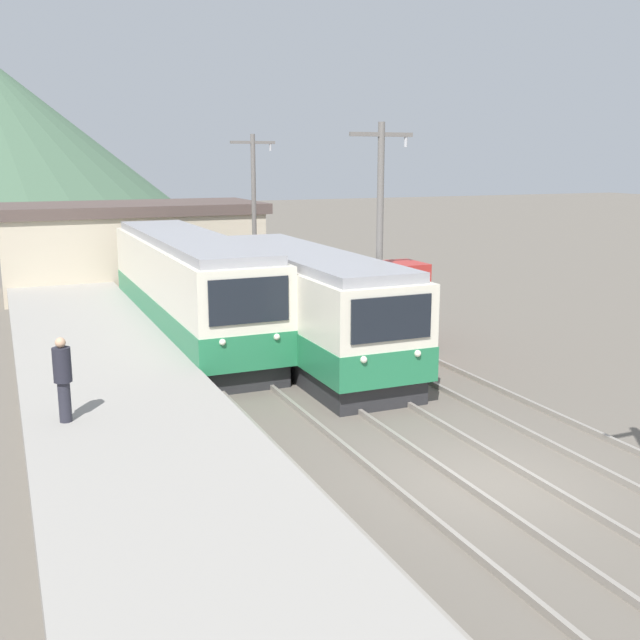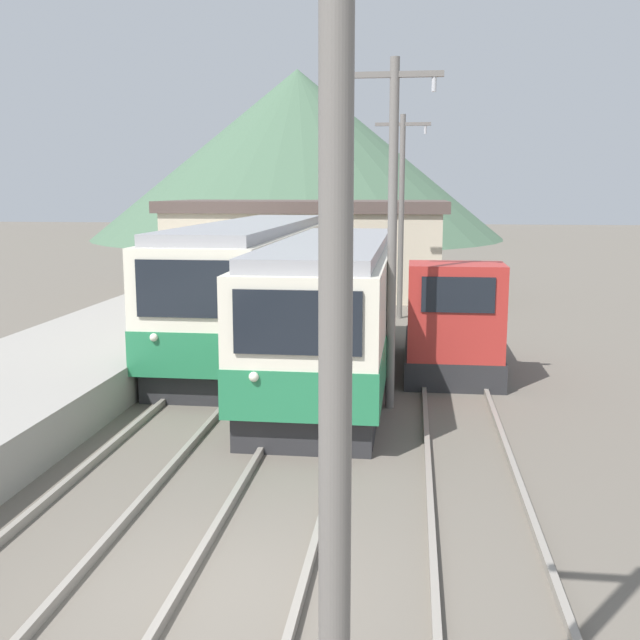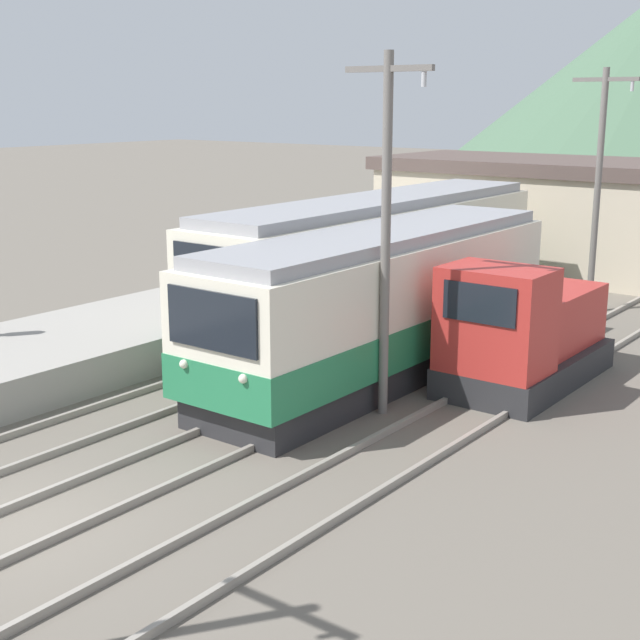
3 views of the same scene
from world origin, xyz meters
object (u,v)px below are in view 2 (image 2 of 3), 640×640
Objects in this scene: commuter_train_center at (333,316)px; shunting_locomotive at (452,326)px; catenary_mast_far at (402,210)px; commuter_train_left at (256,289)px; catenary_mast_mid at (393,224)px; catenary_mast_near at (337,313)px.

shunting_locomotive is (3.00, 1.34, -0.44)m from commuter_train_center.
shunting_locomotive is 8.81m from catenary_mast_far.
catenary_mast_mid reaches higher than commuter_train_left.
shunting_locomotive is 15.64m from catenary_mast_near.
commuter_train_center is 1.57× the size of catenary_mast_far.
catenary_mast_near is 1.00× the size of catenary_mast_mid.
catenary_mast_far reaches higher than commuter_train_left.
catenary_mast_near is (-1.49, -15.31, 2.83)m from shunting_locomotive.
catenary_mast_far is (0.00, 11.76, 0.00)m from catenary_mast_mid.
catenary_mast_far is (0.00, 23.52, 0.00)m from catenary_mast_near.
commuter_train_center is 9.95m from catenary_mast_far.
catenary_mast_near is 1.00× the size of catenary_mast_far.
catenary_mast_mid is at bearing -90.00° from catenary_mast_far.
catenary_mast_near is (1.51, -13.97, 2.38)m from commuter_train_center.
catenary_mast_mid is (1.51, -2.22, 2.38)m from commuter_train_center.
shunting_locomotive is at bearing 24.05° from commuter_train_center.
catenary_mast_far is at bearing 81.03° from commuter_train_center.
commuter_train_center is at bearing -98.97° from catenary_mast_far.
commuter_train_center is 1.57× the size of catenary_mast_near.
commuter_train_left is at bearing 155.25° from shunting_locomotive.
commuter_train_left is 7.37m from catenary_mast_far.
catenary_mast_near is at bearing -83.84° from commuter_train_center.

